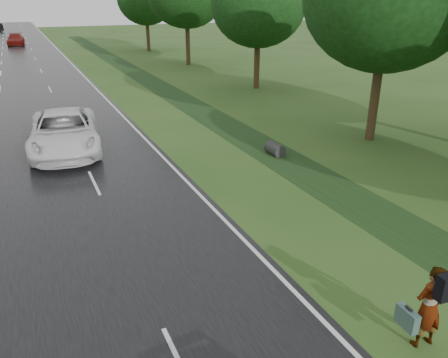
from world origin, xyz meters
TOP-DOWN VIEW (x-y plane):
  - road at (0.00, 45.00)m, footprint 14.00×180.00m
  - edge_stripe_east at (6.75, 45.00)m, footprint 0.12×180.00m
  - center_line at (0.00, 45.00)m, footprint 0.12×180.00m
  - drainage_ditch at (11.50, 18.71)m, footprint 2.20×120.00m
  - tree_east_c at (18.20, 24.00)m, footprint 7.00×7.00m
  - pedestrian at (8.18, -1.35)m, footprint 0.85×0.80m
  - white_pickup at (3.00, 14.42)m, footprint 3.64×6.69m
  - far_car_red at (1.86, 67.16)m, footprint 2.59×5.62m

SIDE VIEW (x-z plane):
  - road at x=0.00m, z-range 0.00..0.04m
  - drainage_ditch at x=11.50m, z-range -0.24..0.32m
  - edge_stripe_east at x=6.75m, z-range 0.04..0.05m
  - center_line at x=0.00m, z-range 0.04..0.05m
  - far_car_red at x=1.86m, z-range 0.04..1.63m
  - white_pickup at x=3.00m, z-range 0.04..1.82m
  - pedestrian at x=8.18m, z-range 0.03..1.89m
  - tree_east_c at x=18.20m, z-range 1.49..10.78m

